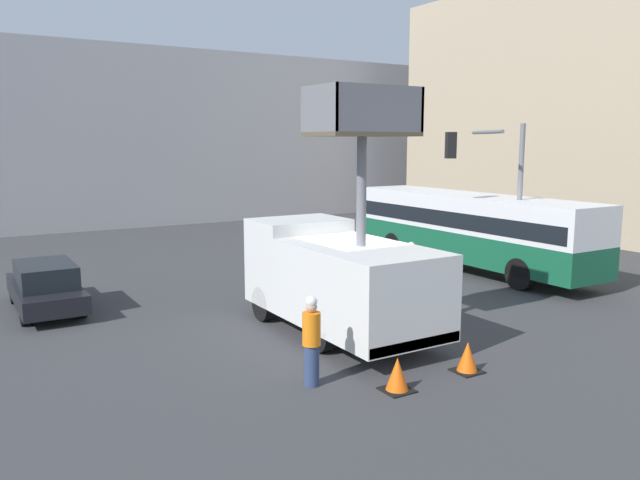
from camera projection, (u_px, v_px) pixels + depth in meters
name	position (u px, v px, depth m)	size (l,w,h in m)	color
ground_plane	(358.00, 331.00, 16.60)	(120.00, 120.00, 0.00)	#38383A
building_backdrop_far	(106.00, 138.00, 39.81)	(44.00, 10.00, 10.51)	#9E9EA3
utility_truck	(338.00, 274.00, 16.20)	(2.60, 6.19, 6.27)	silver
city_bus	(471.00, 225.00, 24.44)	(2.42, 11.15, 2.96)	#145638
traffic_light_pole	(494.00, 177.00, 21.79)	(2.66, 2.41, 5.63)	slate
road_worker_near_truck	(311.00, 341.00, 12.76)	(0.38, 0.38, 1.91)	navy
road_worker_directing	(411.00, 270.00, 19.93)	(0.38, 0.38, 1.85)	navy
traffic_cone_near_truck	(397.00, 375.00, 12.59)	(0.61, 0.61, 0.70)	black
traffic_cone_mid_road	(467.00, 358.00, 13.63)	(0.59, 0.59, 0.68)	black
parked_car_curbside	(46.00, 286.00, 18.52)	(1.74, 4.52, 1.47)	black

